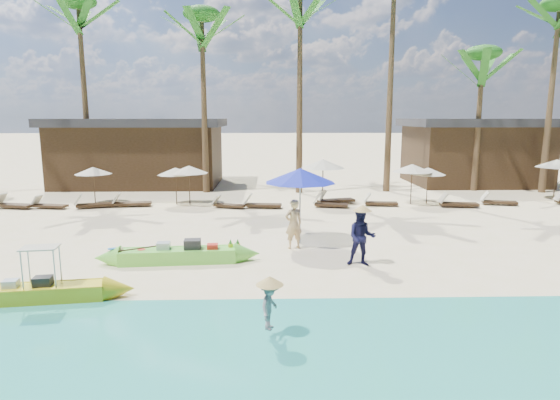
{
  "coord_description": "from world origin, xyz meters",
  "views": [
    {
      "loc": [
        0.3,
        -13.31,
        4.38
      ],
      "look_at": [
        0.7,
        2.0,
        1.67
      ],
      "focal_mm": 30.0,
      "sensor_mm": 36.0,
      "label": 1
    }
  ],
  "objects_px": {
    "green_canoe": "(178,255)",
    "blue_umbrella": "(300,176)",
    "tourist": "(294,224)",
    "yellow_canoe": "(35,293)"
  },
  "relations": [
    {
      "from": "yellow_canoe",
      "to": "blue_umbrella",
      "type": "xyz_separation_m",
      "value": [
        6.75,
        5.15,
        2.18
      ]
    },
    {
      "from": "green_canoe",
      "to": "blue_umbrella",
      "type": "height_order",
      "value": "blue_umbrella"
    },
    {
      "from": "yellow_canoe",
      "to": "blue_umbrella",
      "type": "height_order",
      "value": "blue_umbrella"
    },
    {
      "from": "tourist",
      "to": "blue_umbrella",
      "type": "bearing_deg",
      "value": -131.46
    },
    {
      "from": "tourist",
      "to": "blue_umbrella",
      "type": "height_order",
      "value": "blue_umbrella"
    },
    {
      "from": "blue_umbrella",
      "to": "green_canoe",
      "type": "bearing_deg",
      "value": -151.13
    },
    {
      "from": "green_canoe",
      "to": "blue_umbrella",
      "type": "bearing_deg",
      "value": 24.65
    },
    {
      "from": "yellow_canoe",
      "to": "tourist",
      "type": "bearing_deg",
      "value": 27.12
    },
    {
      "from": "yellow_canoe",
      "to": "tourist",
      "type": "relative_size",
      "value": 3.08
    },
    {
      "from": "yellow_canoe",
      "to": "tourist",
      "type": "height_order",
      "value": "tourist"
    }
  ]
}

